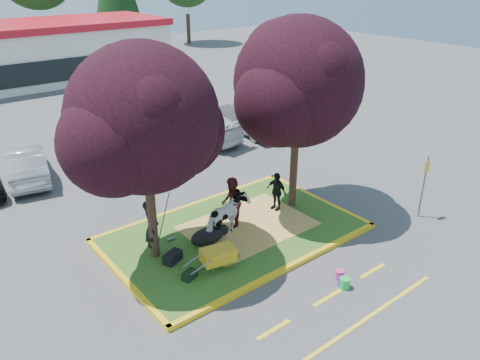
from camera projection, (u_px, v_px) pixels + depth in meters
ground at (234, 235)px, 15.90m from camera, size 90.00×90.00×0.00m
median_island at (234, 233)px, 15.87m from camera, size 8.00×5.00×0.15m
curb_near at (287, 268)px, 14.03m from camera, size 8.30×0.16×0.15m
curb_far at (193, 205)px, 17.70m from camera, size 8.30×0.16×0.15m
curb_left at (123, 279)px, 13.56m from camera, size 0.16×5.30×0.15m
curb_right at (317, 199)px, 18.17m from camera, size 0.16×5.30×0.15m
straw_bedding at (248, 226)px, 16.17m from camera, size 4.20×3.00×0.01m
tree_purple_left at (145, 126)px, 12.77m from camera, size 5.06×4.20×6.51m
tree_purple_right at (299, 89)px, 15.76m from camera, size 5.30×4.40×6.82m
fire_lane_stripe_a at (274, 329)px, 11.78m from camera, size 1.10×0.12×0.01m
fire_lane_stripe_b at (327, 298)px, 12.91m from camera, size 1.10×0.12×0.01m
fire_lane_stripe_c at (372, 271)px, 14.04m from camera, size 1.10×0.12×0.01m
fire_lane_long at (362, 321)px, 12.06m from camera, size 6.00×0.10×0.01m
retail_building at (32, 52)px, 35.98m from camera, size 20.40×8.40×4.40m
cow at (227, 217)px, 15.26m from camera, size 1.83×1.20×1.42m
calf at (208, 236)px, 15.06m from camera, size 1.30×0.84×0.53m
handler at (152, 227)px, 14.28m from camera, size 0.71×0.80×1.83m
visitor_a at (232, 203)px, 15.81m from camera, size 1.04×1.09×1.79m
visitor_b at (276, 191)px, 16.98m from camera, size 0.47×0.89×1.46m
wheelbarrow at (219, 255)px, 13.71m from camera, size 1.80×0.80×0.68m
gear_bag_dark at (173, 257)px, 14.16m from camera, size 0.68×0.52×0.30m
gear_bag_green at (189, 275)px, 13.41m from camera, size 0.51×0.40×0.23m
sign_post at (424, 181)px, 16.48m from camera, size 0.33×0.06×2.35m
bucket_green at (345, 283)px, 13.24m from camera, size 0.37×0.37×0.33m
bucket_pink at (340, 275)px, 13.64m from camera, size 0.28×0.28×0.28m
bucket_blue at (343, 282)px, 13.32m from camera, size 0.30×0.30×0.28m
car_silver at (26, 164)px, 19.73m from camera, size 2.31×4.56×1.43m
car_red at (109, 151)px, 21.18m from camera, size 3.41×5.22×1.33m
car_white at (197, 126)px, 24.22m from camera, size 3.02×5.62×1.55m
car_grey at (251, 119)px, 25.20m from camera, size 2.08×4.77×1.53m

